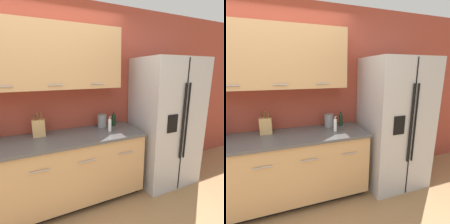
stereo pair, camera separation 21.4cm
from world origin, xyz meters
The scene contains 7 objects.
wall_back centered at (0.06, 1.27, 1.43)m, with size 10.00×0.39×2.60m.
counter_unit centered at (0.24, 0.97, 0.47)m, with size 2.11×0.64×0.92m.
refrigerator centered at (1.81, 0.91, 0.95)m, with size 0.90×0.77×1.89m.
knife_block centered at (0.02, 1.11, 1.03)m, with size 0.15×0.09×0.30m.
soap_dispenser centered at (0.89, 0.92, 1.00)m, with size 0.05×0.04×0.20m.
oil_bottle centered at (1.05, 1.13, 1.01)m, with size 0.06×0.06×0.21m.
steel_canister centered at (0.87, 1.14, 1.01)m, with size 0.13×0.13×0.20m.
Camera 1 is at (0.00, -1.12, 1.70)m, focal length 28.00 mm.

